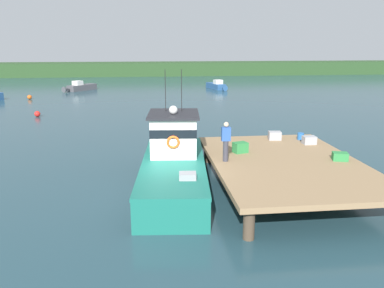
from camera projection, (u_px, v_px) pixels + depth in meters
The scene contains 16 objects.
ground_plane at pixel (170, 193), 15.76m from camera, with size 200.00×200.00×0.00m, color #23424C.
dock at pixel (285, 164), 16.03m from camera, with size 6.00×9.00×1.20m.
main_fishing_boat at pixel (174, 162), 16.47m from camera, with size 3.26×9.92×4.80m.
crate_stack_mid_dock at pixel (275, 136), 19.45m from camera, with size 0.60×0.44×0.42m, color #9E9EA3.
crate_single_by_cleat at pixel (240, 147), 17.15m from camera, with size 0.60×0.44×0.46m, color #2D8442.
crate_single_far at pixel (309, 140), 18.62m from camera, with size 0.60×0.44×0.38m, color #9E9EA3.
crate_stack_near_edge at pixel (340, 156), 16.00m from camera, with size 0.60×0.44×0.33m, color #2D8442.
bait_bucket at pixel (301, 136), 19.47m from camera, with size 0.32×0.32×0.34m, color #2866B2.
deckhand_by_the_boat at pixel (226, 141), 15.73m from camera, with size 0.36×0.22×1.63m.
moored_boat_far_left at pixel (217, 86), 51.95m from camera, with size 2.17×5.01×1.25m.
moored_boat_mid_harbor at pixel (80, 87), 50.20m from camera, with size 3.91×4.57×1.28m.
mooring_buoy_channel_marker at pixel (177, 136), 24.43m from camera, with size 0.44×0.44×0.44m, color silver.
mooring_buoy_outer at pixel (30, 97), 42.37m from camera, with size 0.47×0.47×0.47m, color #EA5B19.
mooring_buoy_inshore at pixel (37, 114), 32.19m from camera, with size 0.48×0.48×0.48m, color red.
mooring_buoy_spare_mooring at pixel (195, 142), 23.09m from camera, with size 0.39×0.39×0.39m, color #EA5B19.
far_shoreline at pixel (150, 69), 75.09m from camera, with size 120.00×8.00×2.40m, color #284723.
Camera 1 is at (-0.81, -14.77, 5.86)m, focal length 36.43 mm.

